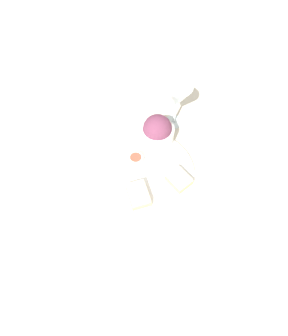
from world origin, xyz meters
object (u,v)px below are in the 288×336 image
at_px(salad_bowl, 157,132).
at_px(wine_glass, 177,98).
at_px(sauce_ramekin, 136,159).
at_px(cheese_toast_far, 179,179).
at_px(cheese_toast_near, 138,194).

xyz_separation_m(salad_bowl, wine_glass, (0.02, -0.11, 0.06)).
bearing_deg(salad_bowl, sauce_ramekin, 97.53).
xyz_separation_m(salad_bowl, cheese_toast_far, (-0.16, 0.06, -0.03)).
height_order(cheese_toast_near, wine_glass, wine_glass).
distance_m(sauce_ramekin, wine_glass, 0.24).
distance_m(cheese_toast_near, wine_glass, 0.34).
bearing_deg(cheese_toast_far, sauce_ramekin, 17.91).
height_order(salad_bowl, cheese_toast_near, salad_bowl).
bearing_deg(cheese_toast_near, sauce_ramekin, -39.46).
height_order(sauce_ramekin, wine_glass, wine_glass).
relative_size(salad_bowl, cheese_toast_near, 1.11).
xyz_separation_m(sauce_ramekin, cheese_toast_far, (-0.14, -0.05, -0.00)).
height_order(cheese_toast_near, cheese_toast_far, same).
bearing_deg(salad_bowl, cheese_toast_near, 120.21).
distance_m(cheese_toast_near, cheese_toast_far, 0.13).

